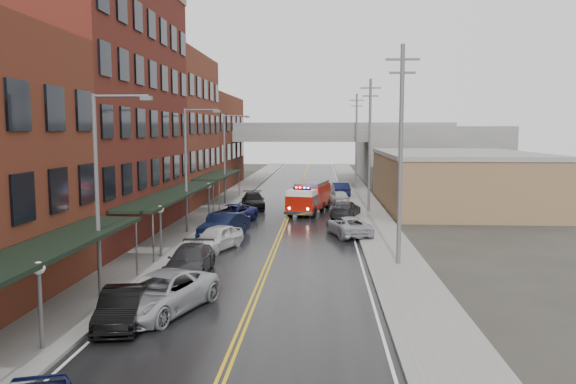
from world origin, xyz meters
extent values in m
plane|color=#2D2B26|center=(0.00, 0.00, 0.00)|extent=(220.00, 220.00, 0.00)
cube|color=black|center=(0.00, 30.00, 0.01)|extent=(11.00, 160.00, 0.02)
cube|color=slate|center=(-7.30, 30.00, 0.07)|extent=(3.00, 160.00, 0.15)
cube|color=slate|center=(7.30, 30.00, 0.07)|extent=(3.00, 160.00, 0.15)
cube|color=gray|center=(-5.65, 30.00, 0.07)|extent=(0.30, 160.00, 0.15)
cube|color=gray|center=(5.65, 30.00, 0.07)|extent=(0.30, 160.00, 0.15)
cube|color=#572017|center=(-13.30, 23.00, 9.00)|extent=(9.00, 20.00, 18.00)
cube|color=maroon|center=(-13.30, 40.50, 7.50)|extent=(9.00, 15.00, 15.00)
cube|color=maroon|center=(-13.30, 58.00, 6.00)|extent=(9.00, 20.00, 12.00)
cube|color=brown|center=(16.00, 40.00, 2.50)|extent=(14.00, 22.00, 5.00)
cube|color=slate|center=(18.00, 70.00, 4.00)|extent=(18.00, 30.00, 8.00)
cube|color=black|center=(-7.50, 4.00, 3.00)|extent=(2.60, 16.00, 0.18)
cylinder|color=slate|center=(-6.35, 11.60, 1.50)|extent=(0.10, 0.10, 3.00)
cube|color=black|center=(-7.50, 23.00, 3.00)|extent=(2.60, 18.00, 0.18)
cylinder|color=slate|center=(-6.35, 14.40, 1.50)|extent=(0.10, 0.10, 3.00)
cylinder|color=slate|center=(-6.35, 31.60, 1.50)|extent=(0.10, 0.10, 3.00)
cube|color=black|center=(-7.50, 40.50, 3.00)|extent=(2.60, 13.00, 0.18)
cylinder|color=slate|center=(-6.35, 34.40, 1.50)|extent=(0.10, 0.10, 3.00)
cylinder|color=slate|center=(-6.35, 46.60, 1.50)|extent=(0.10, 0.10, 3.00)
cylinder|color=#59595B|center=(-6.40, 2.00, 1.40)|extent=(0.14, 0.14, 2.80)
sphere|color=silver|center=(-6.40, 2.00, 2.90)|extent=(0.44, 0.44, 0.44)
cylinder|color=#59595B|center=(-6.40, 16.00, 1.40)|extent=(0.14, 0.14, 2.80)
sphere|color=silver|center=(-6.40, 16.00, 2.90)|extent=(0.44, 0.44, 0.44)
cylinder|color=#59595B|center=(-6.40, 30.00, 1.40)|extent=(0.14, 0.14, 2.80)
sphere|color=silver|center=(-6.40, 30.00, 2.90)|extent=(0.44, 0.44, 0.44)
cylinder|color=#59595B|center=(-6.80, 8.00, 4.50)|extent=(0.18, 0.18, 9.00)
cylinder|color=#59595B|center=(-5.60, 8.00, 8.90)|extent=(2.40, 0.12, 0.12)
cube|color=#59595B|center=(-4.50, 8.00, 8.80)|extent=(0.50, 0.22, 0.18)
cylinder|color=#59595B|center=(-6.80, 24.00, 4.50)|extent=(0.18, 0.18, 9.00)
cylinder|color=#59595B|center=(-5.60, 24.00, 8.90)|extent=(2.40, 0.12, 0.12)
cube|color=#59595B|center=(-4.50, 24.00, 8.80)|extent=(0.50, 0.22, 0.18)
cylinder|color=#59595B|center=(-6.80, 40.00, 4.50)|extent=(0.18, 0.18, 9.00)
cylinder|color=#59595B|center=(-5.60, 40.00, 8.90)|extent=(2.40, 0.12, 0.12)
cube|color=#59595B|center=(-4.50, 40.00, 8.80)|extent=(0.50, 0.22, 0.18)
cylinder|color=#59595B|center=(7.20, 15.00, 6.00)|extent=(0.24, 0.24, 12.00)
cube|color=#59595B|center=(7.20, 15.00, 11.20)|extent=(1.80, 0.12, 0.12)
cube|color=#59595B|center=(7.20, 15.00, 10.50)|extent=(1.40, 0.12, 0.12)
cylinder|color=#59595B|center=(7.20, 35.00, 6.00)|extent=(0.24, 0.24, 12.00)
cube|color=#59595B|center=(7.20, 35.00, 11.20)|extent=(1.80, 0.12, 0.12)
cube|color=#59595B|center=(7.20, 35.00, 10.50)|extent=(1.40, 0.12, 0.12)
cylinder|color=#59595B|center=(7.20, 55.00, 6.00)|extent=(0.24, 0.24, 12.00)
cube|color=#59595B|center=(7.20, 55.00, 11.20)|extent=(1.80, 0.12, 0.12)
cube|color=#59595B|center=(7.20, 55.00, 10.50)|extent=(1.40, 0.12, 0.12)
cube|color=slate|center=(0.00, 62.00, 6.75)|extent=(40.00, 10.00, 1.50)
cube|color=slate|center=(-11.00, 62.00, 3.00)|extent=(1.60, 8.00, 6.00)
cube|color=slate|center=(11.00, 62.00, 3.00)|extent=(1.60, 8.00, 6.00)
cube|color=#981107|center=(2.07, 35.94, 1.47)|extent=(3.46, 5.62, 2.00)
cube|color=#981107|center=(1.26, 32.32, 1.19)|extent=(2.86, 2.93, 1.43)
cube|color=silver|center=(1.26, 32.32, 2.14)|extent=(2.70, 2.72, 0.48)
cube|color=black|center=(1.30, 32.50, 1.47)|extent=(2.67, 2.01, 0.76)
cube|color=slate|center=(2.07, 35.94, 2.62)|extent=(3.14, 5.20, 0.29)
cube|color=black|center=(1.26, 32.32, 2.45)|extent=(1.54, 0.59, 0.13)
sphere|color=#FF0C0C|center=(0.75, 32.43, 2.53)|extent=(0.19, 0.19, 0.19)
sphere|color=#1933FF|center=(1.77, 32.20, 2.53)|extent=(0.19, 0.19, 0.19)
cylinder|color=black|center=(0.22, 32.45, 0.48)|extent=(1.00, 0.53, 0.95)
cylinder|color=black|center=(2.26, 32.00, 0.48)|extent=(1.00, 0.53, 0.95)
cylinder|color=black|center=(0.94, 35.70, 0.48)|extent=(1.00, 0.53, 0.95)
cylinder|color=black|center=(2.99, 35.25, 0.48)|extent=(1.00, 0.53, 0.95)
cylinder|color=black|center=(1.46, 38.02, 0.48)|extent=(1.00, 0.53, 0.95)
cylinder|color=black|center=(3.50, 37.57, 0.48)|extent=(1.00, 0.53, 0.95)
imported|color=black|center=(-4.63, 4.70, 0.72)|extent=(2.24, 4.54, 1.43)
imported|color=#9A9CA2|center=(-3.60, 6.30, 0.81)|extent=(4.46, 6.42, 1.63)
imported|color=#27272A|center=(-3.85, 12.48, 0.73)|extent=(2.16, 5.11, 1.47)
imported|color=silver|center=(-3.60, 18.59, 0.77)|extent=(3.24, 4.88, 1.54)
imported|color=black|center=(-3.87, 22.80, 0.83)|extent=(3.16, 5.36, 1.67)
imported|color=#151A51|center=(-4.28, 28.80, 0.75)|extent=(4.06, 5.88, 1.49)
imported|color=black|center=(-3.60, 37.16, 0.78)|extent=(2.92, 5.63, 1.56)
imported|color=#96979D|center=(4.86, 23.80, 0.70)|extent=(3.55, 5.49, 1.41)
imported|color=#2B2A2D|center=(5.00, 32.49, 0.71)|extent=(3.12, 5.20, 1.41)
imported|color=#B8B8B8|center=(4.72, 41.80, 0.69)|extent=(2.26, 4.25, 1.38)
imported|color=black|center=(5.00, 47.81, 0.82)|extent=(2.25, 5.14, 1.64)
camera|label=1|loc=(2.97, -15.65, 7.42)|focal=35.00mm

